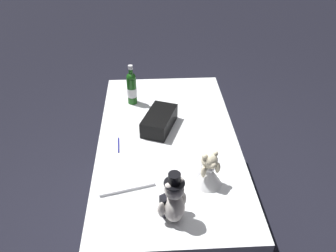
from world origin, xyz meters
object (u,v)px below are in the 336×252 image
object	(u,v)px
teddy_bear_groom	(173,201)
guestbook	(124,178)
teddy_bear_bride	(207,169)
signing_pen	(118,145)
champagne_bottle	(132,88)
gift_case_black	(159,121)

from	to	relation	value
teddy_bear_groom	guestbook	distance (m)	0.38
teddy_bear_bride	guestbook	size ratio (longest dim) A/B	0.73
teddy_bear_bride	signing_pen	size ratio (longest dim) A/B	1.44
signing_pen	guestbook	size ratio (longest dim) A/B	0.51
teddy_bear_groom	signing_pen	xyz separation A→B (m)	(0.57, 0.30, -0.11)
champagne_bottle	gift_case_black	bearing A→B (deg)	-150.19
teddy_bear_groom	teddy_bear_bride	world-z (taller)	teddy_bear_groom
signing_pen	guestbook	world-z (taller)	guestbook
champagne_bottle	gift_case_black	world-z (taller)	champagne_bottle
signing_pen	champagne_bottle	bearing A→B (deg)	-8.50
champagne_bottle	guestbook	world-z (taller)	champagne_bottle
teddy_bear_groom	guestbook	bearing A→B (deg)	41.87
teddy_bear_bride	guestbook	xyz separation A→B (m)	(0.04, 0.44, -0.08)
gift_case_black	guestbook	distance (m)	0.52
teddy_bear_groom	champagne_bottle	distance (m)	1.09
champagne_bottle	teddy_bear_bride	bearing A→B (deg)	-153.37
champagne_bottle	teddy_bear_groom	bearing A→B (deg)	-168.25
teddy_bear_bride	champagne_bottle	distance (m)	0.93
guestbook	gift_case_black	bearing A→B (deg)	-37.71
teddy_bear_groom	teddy_bear_bride	xyz separation A→B (m)	(0.23, -0.20, -0.02)
champagne_bottle	signing_pen	world-z (taller)	champagne_bottle
gift_case_black	guestbook	world-z (taller)	gift_case_black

